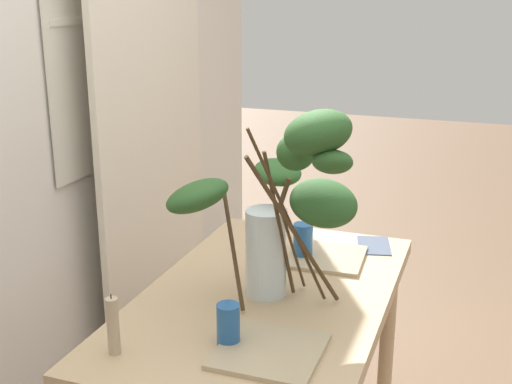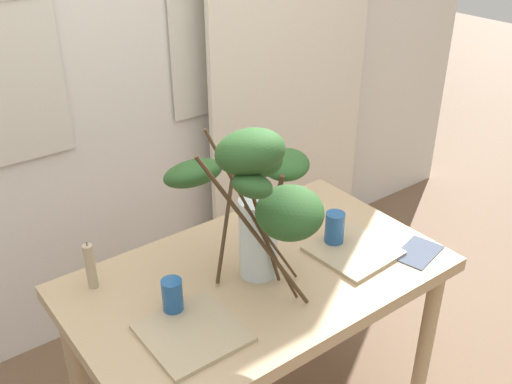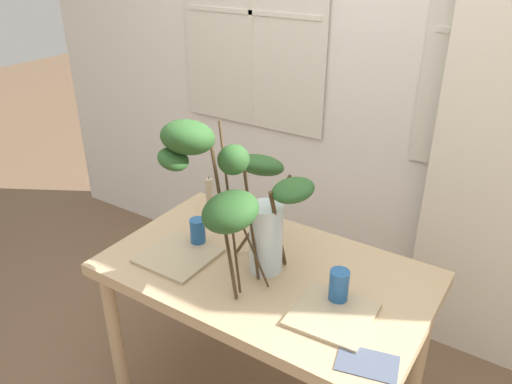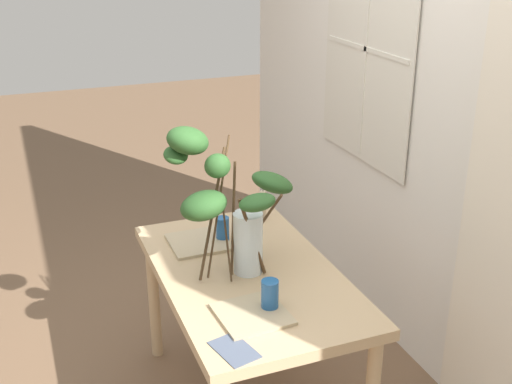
{
  "view_description": "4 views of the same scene",
  "coord_description": "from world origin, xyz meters",
  "px_view_note": "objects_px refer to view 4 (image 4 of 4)",
  "views": [
    {
      "loc": [
        -1.8,
        -0.62,
        1.66
      ],
      "look_at": [
        -0.08,
        0.0,
        1.09
      ],
      "focal_mm": 46.6,
      "sensor_mm": 36.0,
      "label": 1
    },
    {
      "loc": [
        -0.96,
        -1.26,
        1.91
      ],
      "look_at": [
        -0.01,
        -0.0,
        1.05
      ],
      "focal_mm": 41.25,
      "sensor_mm": 36.0,
      "label": 2
    },
    {
      "loc": [
        0.85,
        -1.37,
        1.89
      ],
      "look_at": [
        -0.07,
        0.04,
        1.03
      ],
      "focal_mm": 35.54,
      "sensor_mm": 36.0,
      "label": 3
    },
    {
      "loc": [
        2.32,
        -0.87,
        2.13
      ],
      "look_at": [
        0.01,
        0.03,
        1.11
      ],
      "focal_mm": 45.37,
      "sensor_mm": 36.0,
      "label": 4
    }
  ],
  "objects_px": {
    "dining_table": "(248,288)",
    "plate_square_left": "(199,242)",
    "drinking_glass_blue_left": "(223,229)",
    "vase_with_branches": "(228,198)",
    "pillar_candle": "(263,206)",
    "plate_square_right": "(252,314)",
    "drinking_glass_blue_right": "(270,295)"
  },
  "relations": [
    {
      "from": "drinking_glass_blue_right",
      "to": "plate_square_right",
      "type": "distance_m",
      "value": 0.1
    },
    {
      "from": "dining_table",
      "to": "drinking_glass_blue_right",
      "type": "height_order",
      "value": "drinking_glass_blue_right"
    },
    {
      "from": "plate_square_left",
      "to": "pillar_candle",
      "type": "height_order",
      "value": "pillar_candle"
    },
    {
      "from": "vase_with_branches",
      "to": "plate_square_left",
      "type": "height_order",
      "value": "vase_with_branches"
    },
    {
      "from": "drinking_glass_blue_left",
      "to": "drinking_glass_blue_right",
      "type": "bearing_deg",
      "value": -2.0
    },
    {
      "from": "vase_with_branches",
      "to": "plate_square_left",
      "type": "bearing_deg",
      "value": -167.88
    },
    {
      "from": "vase_with_branches",
      "to": "plate_square_right",
      "type": "distance_m",
      "value": 0.51
    },
    {
      "from": "drinking_glass_blue_left",
      "to": "pillar_candle",
      "type": "bearing_deg",
      "value": 118.37
    },
    {
      "from": "vase_with_branches",
      "to": "pillar_candle",
      "type": "relative_size",
      "value": 3.86
    },
    {
      "from": "vase_with_branches",
      "to": "drinking_glass_blue_right",
      "type": "bearing_deg",
      "value": 5.76
    },
    {
      "from": "plate_square_right",
      "to": "plate_square_left",
      "type": "bearing_deg",
      "value": -178.61
    },
    {
      "from": "dining_table",
      "to": "drinking_glass_blue_left",
      "type": "distance_m",
      "value": 0.36
    },
    {
      "from": "vase_with_branches",
      "to": "pillar_candle",
      "type": "height_order",
      "value": "vase_with_branches"
    },
    {
      "from": "vase_with_branches",
      "to": "drinking_glass_blue_left",
      "type": "bearing_deg",
      "value": 167.1
    },
    {
      "from": "plate_square_right",
      "to": "pillar_candle",
      "type": "distance_m",
      "value": 0.89
    },
    {
      "from": "dining_table",
      "to": "drinking_glass_blue_left",
      "type": "xyz_separation_m",
      "value": [
        -0.33,
        -0.01,
        0.14
      ]
    },
    {
      "from": "drinking_glass_blue_left",
      "to": "plate_square_right",
      "type": "bearing_deg",
      "value": -8.84
    },
    {
      "from": "dining_table",
      "to": "drinking_glass_blue_left",
      "type": "height_order",
      "value": "drinking_glass_blue_left"
    },
    {
      "from": "drinking_glass_blue_left",
      "to": "plate_square_left",
      "type": "relative_size",
      "value": 0.44
    },
    {
      "from": "vase_with_branches",
      "to": "dining_table",
      "type": "bearing_deg",
      "value": 47.21
    },
    {
      "from": "dining_table",
      "to": "drinking_glass_blue_right",
      "type": "bearing_deg",
      "value": -5.24
    },
    {
      "from": "dining_table",
      "to": "plate_square_right",
      "type": "bearing_deg",
      "value": -18.14
    },
    {
      "from": "pillar_candle",
      "to": "plate_square_right",
      "type": "bearing_deg",
      "value": -24.58
    },
    {
      "from": "plate_square_left",
      "to": "dining_table",
      "type": "bearing_deg",
      "value": 20.61
    },
    {
      "from": "pillar_candle",
      "to": "drinking_glass_blue_right",
      "type": "bearing_deg",
      "value": -20.08
    },
    {
      "from": "plate_square_right",
      "to": "pillar_candle",
      "type": "height_order",
      "value": "pillar_candle"
    },
    {
      "from": "drinking_glass_blue_right",
      "to": "plate_square_left",
      "type": "distance_m",
      "value": 0.66
    },
    {
      "from": "dining_table",
      "to": "plate_square_left",
      "type": "bearing_deg",
      "value": -159.39
    },
    {
      "from": "vase_with_branches",
      "to": "plate_square_right",
      "type": "xyz_separation_m",
      "value": [
        0.4,
        -0.04,
        -0.32
      ]
    },
    {
      "from": "plate_square_left",
      "to": "plate_square_right",
      "type": "height_order",
      "value": "same"
    },
    {
      "from": "drinking_glass_blue_right",
      "to": "vase_with_branches",
      "type": "bearing_deg",
      "value": -174.24
    },
    {
      "from": "drinking_glass_blue_left",
      "to": "pillar_candle",
      "type": "distance_m",
      "value": 0.3
    }
  ]
}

